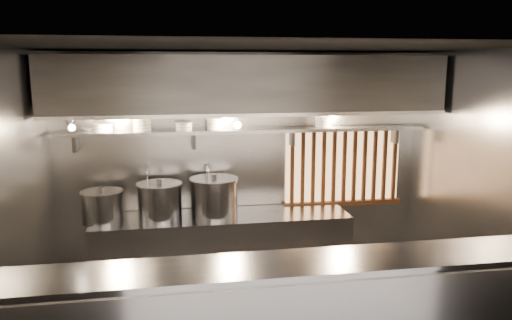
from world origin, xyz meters
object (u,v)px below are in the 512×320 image
object	(u,v)px
pendant_bulb	(238,125)
stock_pot_left	(102,206)
stock_pot_right	(214,197)
heat_lamp	(69,122)
stock_pot_mid	(160,201)

from	to	relation	value
pendant_bulb	stock_pot_left	size ratio (longest dim) A/B	0.37
pendant_bulb	stock_pot_right	xyz separation A→B (m)	(-0.29, -0.05, -0.83)
heat_lamp	stock_pot_mid	world-z (taller)	heat_lamp
pendant_bulb	stock_pot_left	distance (m)	1.78
heat_lamp	stock_pot_left	world-z (taller)	heat_lamp
pendant_bulb	stock_pot_right	bearing A→B (deg)	-169.54
pendant_bulb	stock_pot_mid	xyz separation A→B (m)	(-0.92, -0.07, -0.85)
stock_pot_mid	stock_pot_right	xyz separation A→B (m)	(0.63, 0.02, 0.02)
heat_lamp	stock_pot_right	xyz separation A→B (m)	(1.51, 0.30, -0.94)
heat_lamp	stock_pot_mid	xyz separation A→B (m)	(0.88, 0.28, -0.96)
stock_pot_left	pendant_bulb	bearing A→B (deg)	3.51
pendant_bulb	stock_pot_left	xyz separation A→B (m)	(-1.55, -0.10, -0.88)
heat_lamp	stock_pot_left	xyz separation A→B (m)	(0.25, 0.25, -0.98)
stock_pot_left	stock_pot_right	size ratio (longest dim) A/B	0.66
heat_lamp	stock_pot_right	bearing A→B (deg)	11.11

